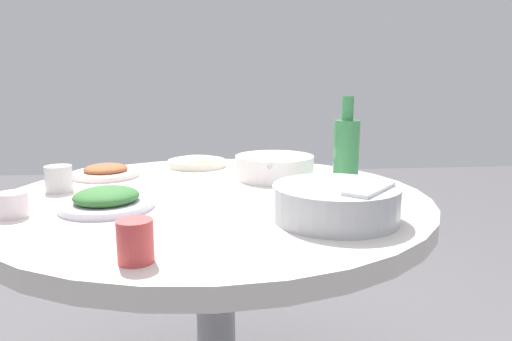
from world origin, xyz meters
TOP-DOWN VIEW (x-y plane):
  - round_dining_table at (0.00, 0.00)m, footprint 1.14×1.14m
  - rice_bowl at (-0.26, 0.26)m, footprint 0.28×0.28m
  - soup_bowl at (-0.19, -0.19)m, footprint 0.24×0.26m
  - dish_greens at (0.25, 0.12)m, footprint 0.22×0.22m
  - dish_stirfry at (0.34, -0.26)m, footprint 0.21×0.21m
  - dish_noodles at (0.06, -0.41)m, footprint 0.20×0.20m
  - green_bottle at (-0.38, -0.05)m, footprint 0.07×0.07m
  - tea_cup_near at (0.45, 0.17)m, footprint 0.07×0.07m
  - tea_cup_far at (0.13, 0.46)m, footprint 0.06×0.06m
  - tea_cup_side at (0.42, -0.07)m, footprint 0.07×0.07m

SIDE VIEW (x-z plane):
  - round_dining_table at x=0.00m, z-range 0.27..0.99m
  - dish_stirfry at x=0.34m, z-range 0.72..0.76m
  - dish_noodles at x=0.06m, z-range 0.72..0.76m
  - dish_greens at x=0.25m, z-range 0.72..0.77m
  - tea_cup_near at x=0.45m, z-range 0.72..0.78m
  - soup_bowl at x=-0.19m, z-range 0.72..0.79m
  - tea_cup_side at x=0.42m, z-range 0.72..0.79m
  - tea_cup_far at x=0.13m, z-range 0.72..0.80m
  - rice_bowl at x=-0.26m, z-range 0.72..0.81m
  - green_bottle at x=-0.38m, z-range 0.70..0.96m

